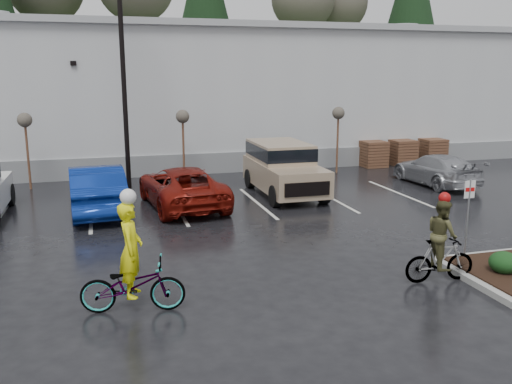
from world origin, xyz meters
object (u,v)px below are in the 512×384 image
object	(u,v)px
car_blue	(96,189)
suv_tan	(284,169)
pallet_stack_b	(402,153)
car_far_silver	(436,169)
pallet_stack_c	(432,151)
car_red	(182,187)
cyclist_hivis	(132,275)
fire_lane_sign	(468,210)
sapling_east	(338,117)
lamppost	(122,50)
sapling_west	(25,124)
sapling_mid	(183,120)
pallet_stack_a	(373,154)
cyclist_olive	(441,249)

from	to	relation	value
car_blue	suv_tan	bearing A→B (deg)	-177.61
pallet_stack_b	car_far_silver	size ratio (longest dim) A/B	0.29
pallet_stack_c	car_red	world-z (taller)	car_red
cyclist_hivis	fire_lane_sign	bearing A→B (deg)	-76.42
sapling_east	lamppost	bearing A→B (deg)	-174.29
sapling_east	car_blue	size ratio (longest dim) A/B	0.63
sapling_west	pallet_stack_c	xyz separation A→B (m)	(20.00, 1.00, -2.05)
sapling_east	pallet_stack_c	bearing A→B (deg)	9.46
pallet_stack_c	suv_tan	distance (m)	11.23
suv_tan	cyclist_hivis	world-z (taller)	cyclist_hivis
suv_tan	cyclist_hivis	xyz separation A→B (m)	(-6.50, -9.42, -0.24)
sapling_mid	fire_lane_sign	distance (m)	13.92
pallet_stack_a	suv_tan	world-z (taller)	suv_tan
car_blue	cyclist_hivis	xyz separation A→B (m)	(0.72, -8.64, -0.05)
cyclist_olive	pallet_stack_a	bearing A→B (deg)	-18.11
sapling_east	car_blue	distance (m)	12.39
car_red	pallet_stack_b	bearing A→B (deg)	-161.24
sapling_mid	fire_lane_sign	world-z (taller)	sapling_mid
pallet_stack_a	sapling_mid	bearing A→B (deg)	-174.29
pallet_stack_b	cyclist_hivis	size ratio (longest dim) A/B	0.52
lamppost	suv_tan	world-z (taller)	lamppost
lamppost	pallet_stack_b	distance (m)	15.19
sapling_mid	car_blue	size ratio (longest dim) A/B	0.63
fire_lane_sign	car_red	size ratio (longest dim) A/B	0.42
pallet_stack_c	car_red	xyz separation A→B (m)	(-14.29, -5.75, 0.06)
pallet_stack_b	car_far_silver	world-z (taller)	pallet_stack_b
fire_lane_sign	cyclist_hivis	world-z (taller)	cyclist_hivis
sapling_mid	cyclist_olive	bearing A→B (deg)	-73.98
lamppost	sapling_west	bearing A→B (deg)	165.96
pallet_stack_a	pallet_stack_c	bearing A→B (deg)	0.00
sapling_east	pallet_stack_c	world-z (taller)	sapling_east
sapling_mid	car_far_silver	xyz separation A→B (m)	(10.42, -3.89, -2.05)
pallet_stack_c	fire_lane_sign	xyz separation A→B (m)	(-8.20, -13.80, 0.73)
lamppost	car_red	bearing A→B (deg)	-65.48
sapling_east	car_far_silver	distance (m)	5.28
pallet_stack_a	suv_tan	bearing A→B (deg)	-142.95
car_red	car_far_silver	bearing A→B (deg)	178.41
lamppost	sapling_west	distance (m)	5.07
suv_tan	cyclist_hivis	bearing A→B (deg)	-124.59
pallet_stack_a	fire_lane_sign	world-z (taller)	fire_lane_sign
car_far_silver	cyclist_hivis	size ratio (longest dim) A/B	1.80
pallet_stack_a	cyclist_olive	bearing A→B (deg)	-112.41
car_blue	pallet_stack_b	bearing A→B (deg)	-163.44
pallet_stack_c	car_blue	world-z (taller)	car_blue
suv_tan	cyclist_olive	size ratio (longest dim) A/B	2.36
cyclist_olive	sapling_west	bearing A→B (deg)	41.57
cyclist_olive	suv_tan	bearing A→B (deg)	7.28
pallet_stack_a	cyclist_hivis	distance (m)	19.44
pallet_stack_a	car_red	xyz separation A→B (m)	(-10.79, -5.75, 0.06)
fire_lane_sign	suv_tan	distance (m)	9.04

